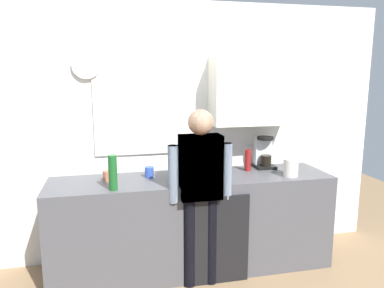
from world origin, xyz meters
TOP-DOWN VIEW (x-y plane):
  - ground_plane at (0.00, 0.00)m, footprint 8.00×8.00m
  - kitchen_counter at (0.00, 0.30)m, footprint 2.68×0.64m
  - dishwasher_panel at (0.17, -0.03)m, footprint 0.56×0.02m
  - back_wall_assembly at (0.08, 0.70)m, footprint 4.28×0.42m
  - coffee_maker at (0.82, 0.52)m, footprint 0.20×0.20m
  - bottle_red_vinegar at (0.60, 0.42)m, footprint 0.06×0.06m
  - bottle_amber_beer at (-0.19, 0.30)m, footprint 0.06×0.06m
  - bottle_green_wine at (-0.74, 0.08)m, footprint 0.07×0.07m
  - cup_terracotta_mug at (-0.79, 0.37)m, footprint 0.08×0.08m
  - cup_blue_mug at (-0.40, 0.40)m, footprint 0.08×0.08m
  - potted_plant at (-0.08, 0.21)m, footprint 0.15×0.15m
  - dish_soap at (0.94, 0.26)m, footprint 0.06×0.06m
  - storage_canister at (0.92, 0.13)m, footprint 0.14×0.14m
  - person_at_sink at (0.00, 0.00)m, footprint 0.57×0.22m
  - person_guest at (0.00, 0.00)m, footprint 0.57×0.22m

SIDE VIEW (x-z plane):
  - ground_plane at x=0.00m, z-range 0.00..0.00m
  - dishwasher_panel at x=0.17m, z-range 0.00..0.83m
  - kitchen_counter at x=0.00m, z-range 0.00..0.92m
  - person_at_sink at x=0.00m, z-range 0.15..1.75m
  - person_guest at x=0.00m, z-range 0.15..1.75m
  - cup_terracotta_mug at x=-0.79m, z-range 0.92..1.02m
  - cup_blue_mug at x=-0.40m, z-range 0.92..1.02m
  - dish_soap at x=0.94m, z-range 0.91..1.09m
  - storage_canister at x=0.92m, z-range 0.92..1.09m
  - bottle_red_vinegar at x=0.60m, z-range 0.92..1.14m
  - bottle_amber_beer at x=-0.19m, z-range 0.92..1.15m
  - potted_plant at x=-0.08m, z-range 0.94..1.17m
  - coffee_maker at x=0.82m, z-range 0.90..1.23m
  - bottle_green_wine at x=-0.74m, z-range 0.92..1.22m
  - back_wall_assembly at x=0.08m, z-range 0.06..2.66m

